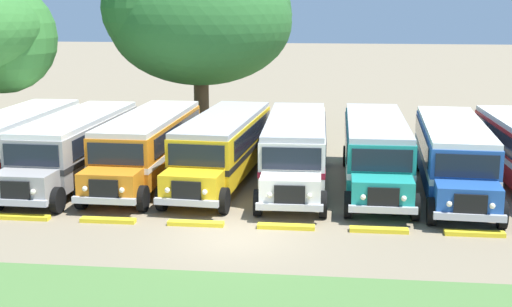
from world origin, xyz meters
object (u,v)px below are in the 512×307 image
object	(u,v)px
parked_bus_slot_6	(453,153)
broad_shade_tree	(201,16)
parked_bus_slot_2	(148,144)
parked_bus_slot_4	(295,147)
parked_bus_slot_0	(14,141)
parked_bus_slot_1	(76,145)
parked_bus_slot_3	(223,145)
parked_bus_slot_5	(376,149)

from	to	relation	value
parked_bus_slot_6	broad_shade_tree	distance (m)	17.48
parked_bus_slot_2	parked_bus_slot_4	bearing A→B (deg)	90.98
parked_bus_slot_0	broad_shade_tree	world-z (taller)	broad_shade_tree
parked_bus_slot_1	parked_bus_slot_2	distance (m)	3.14
parked_bus_slot_0	parked_bus_slot_6	xyz separation A→B (m)	(19.20, -0.37, 0.00)
broad_shade_tree	parked_bus_slot_2	bearing A→B (deg)	-92.54
parked_bus_slot_3	parked_bus_slot_4	xyz separation A→B (m)	(3.19, -0.14, 0.00)
parked_bus_slot_1	parked_bus_slot_6	size ratio (longest dim) A/B	1.00
parked_bus_slot_0	parked_bus_slot_6	size ratio (longest dim) A/B	1.00
parked_bus_slot_4	parked_bus_slot_6	world-z (taller)	same
parked_bus_slot_4	broad_shade_tree	distance (m)	13.15
parked_bus_slot_1	parked_bus_slot_4	bearing A→B (deg)	94.68
parked_bus_slot_4	parked_bus_slot_3	bearing A→B (deg)	-93.91
parked_bus_slot_1	parked_bus_slot_2	size ratio (longest dim) A/B	1.00
parked_bus_slot_2	parked_bus_slot_3	distance (m)	3.33
parked_bus_slot_5	broad_shade_tree	bearing A→B (deg)	-137.20
parked_bus_slot_0	parked_bus_slot_3	distance (m)	9.45
parked_bus_slot_2	parked_bus_slot_5	distance (m)	9.94
parked_bus_slot_3	broad_shade_tree	world-z (taller)	broad_shade_tree
parked_bus_slot_0	parked_bus_slot_2	xyz separation A→B (m)	(6.12, 0.16, 0.00)
parked_bus_slot_6	broad_shade_tree	bearing A→B (deg)	-127.78
parked_bus_slot_6	parked_bus_slot_1	bearing A→B (deg)	-86.91
parked_bus_slot_2	parked_bus_slot_4	xyz separation A→B (m)	(6.51, -0.05, 0.00)
parked_bus_slot_4	broad_shade_tree	size ratio (longest dim) A/B	1.02
parked_bus_slot_1	parked_bus_slot_4	size ratio (longest dim) A/B	1.00
parked_bus_slot_1	broad_shade_tree	bearing A→B (deg)	163.50
parked_bus_slot_4	broad_shade_tree	world-z (taller)	broad_shade_tree
parked_bus_slot_3	broad_shade_tree	xyz separation A→B (m)	(-2.87, 10.23, 5.34)
parked_bus_slot_6	parked_bus_slot_3	bearing A→B (deg)	-90.75
parked_bus_slot_3	parked_bus_slot_4	world-z (taller)	same
parked_bus_slot_1	parked_bus_slot_5	bearing A→B (deg)	94.17
parked_bus_slot_3	parked_bus_slot_0	bearing A→B (deg)	-84.18
parked_bus_slot_3	parked_bus_slot_6	size ratio (longest dim) A/B	1.00
parked_bus_slot_2	broad_shade_tree	xyz separation A→B (m)	(0.46, 10.33, 5.34)
parked_bus_slot_0	parked_bus_slot_2	distance (m)	6.13
parked_bus_slot_3	parked_bus_slot_6	bearing A→B (deg)	90.57
parked_bus_slot_0	parked_bus_slot_3	xyz separation A→B (m)	(9.45, 0.26, 0.00)
parked_bus_slot_1	parked_bus_slot_3	size ratio (longest dim) A/B	0.99
parked_bus_slot_1	parked_bus_slot_4	world-z (taller)	same
parked_bus_slot_2	broad_shade_tree	distance (m)	11.63
parked_bus_slot_2	parked_bus_slot_4	size ratio (longest dim) A/B	1.00
broad_shade_tree	parked_bus_slot_4	bearing A→B (deg)	-59.73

